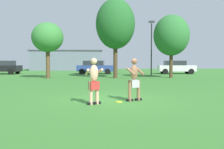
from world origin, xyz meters
The scene contains 12 objects.
ground_plane centered at (0.00, 0.00, 0.00)m, with size 80.00×80.00×0.00m, color #38752D.
player_with_cap centered at (0.75, -0.44, 0.91)m, with size 0.69×0.73×1.67m.
player_in_red centered at (-0.81, -1.15, 0.87)m, with size 0.68×0.73×1.66m.
frisbee centered at (0.12, -0.72, 0.01)m, with size 0.27×0.27×0.03m, color yellow.
car_black_near_post centered at (-11.78, 20.60, 0.82)m, with size 4.47×2.42×1.58m.
car_blue_mid_lot centered at (-0.85, 20.47, 0.82)m, with size 4.48×2.44×1.58m.
car_white_far_end centered at (8.83, 19.85, 0.82)m, with size 4.43×2.31×1.58m.
lamp_post centered at (5.06, 16.34, 3.51)m, with size 0.60×0.24×5.72m.
outbuilding_behind_lot centered at (-5.62, 33.38, 1.66)m, with size 11.81×5.36×3.31m.
tree_left_field centered at (1.02, 12.99, 4.87)m, with size 3.55×3.55×7.16m.
tree_right_field centered at (-5.01, 12.85, 3.61)m, with size 2.80×2.80×4.96m.
tree_behind_players centered at (6.16, 12.92, 3.88)m, with size 3.26×3.26×5.76m.
Camera 1 is at (-0.73, -10.30, 1.57)m, focal length 41.15 mm.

